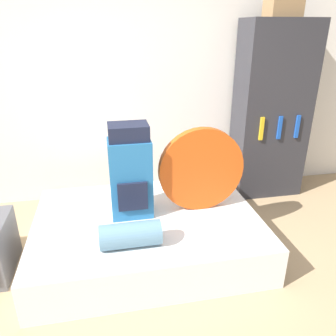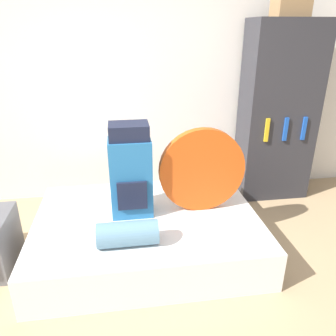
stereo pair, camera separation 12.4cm
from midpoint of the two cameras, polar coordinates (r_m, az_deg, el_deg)
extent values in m
plane|color=tan|center=(2.54, -5.81, -24.98)|extent=(16.00, 16.00, 0.00)
cube|color=white|center=(3.76, -8.33, 13.98)|extent=(8.00, 0.05, 2.60)
cube|color=white|center=(3.03, -2.42, -11.16)|extent=(1.95, 1.40, 0.35)
cube|color=#23669E|center=(2.84, -5.22, -1.66)|extent=(0.36, 0.26, 0.69)
cube|color=#191E33|center=(2.70, -5.55, 6.39)|extent=(0.33, 0.24, 0.13)
cube|color=#191E33|center=(2.76, -4.95, -4.86)|extent=(0.25, 0.03, 0.25)
cylinder|color=#D14C14|center=(2.90, 7.16, -0.41)|extent=(0.77, 0.08, 0.77)
cylinder|color=#5B849E|center=(2.54, -5.62, -11.35)|extent=(0.46, 0.19, 0.19)
cube|color=#2D2D33|center=(3.98, 19.42, 8.91)|extent=(0.80, 0.43, 1.99)
cube|color=gold|center=(3.72, 17.78, 6.29)|extent=(0.04, 0.02, 0.26)
cube|color=#194CB2|center=(3.81, 20.69, 6.32)|extent=(0.04, 0.02, 0.26)
cube|color=#194CB2|center=(3.92, 23.46, 6.33)|extent=(0.04, 0.02, 0.26)
cube|color=#99754C|center=(3.89, 21.51, 24.46)|extent=(0.34, 0.25, 0.17)
camera|label=1|loc=(0.06, -88.71, 0.55)|focal=35.00mm
camera|label=2|loc=(0.06, 91.29, -0.55)|focal=35.00mm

